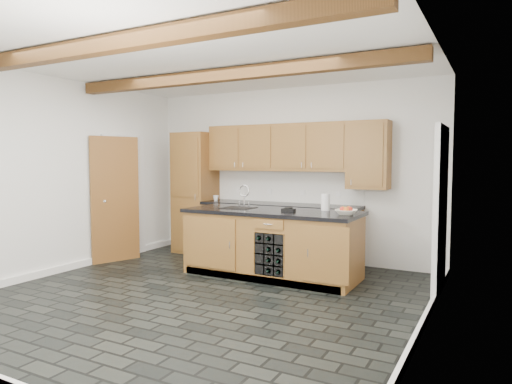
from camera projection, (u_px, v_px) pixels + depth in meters
ground at (201, 297)px, 5.42m from camera, size 5.00×5.00×0.00m
room_shell at (218, 168)px, 5.82m from camera, size 5.01×5.00×5.00m
back_cabinetry at (260, 199)px, 7.49m from camera, size 3.65×0.62×2.20m
island at (272, 243)px, 6.37m from camera, size 2.48×0.96×0.93m
faucet at (239, 205)px, 6.64m from camera, size 0.45×0.40×0.34m
kitchen_scale at (288, 210)px, 6.16m from camera, size 0.18×0.12×0.05m
fruit_bowl at (346, 212)px, 5.79m from camera, size 0.29×0.29×0.07m
fruit_cluster at (346, 209)px, 5.79m from camera, size 0.16×0.17×0.07m
paper_towel at (326, 202)px, 6.29m from camera, size 0.12×0.12×0.23m
mug at (216, 198)px, 7.82m from camera, size 0.12×0.12×0.09m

